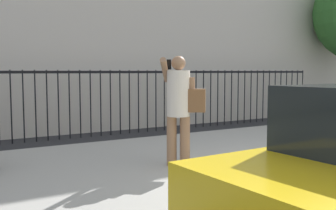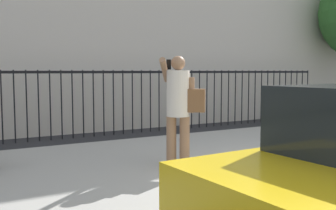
% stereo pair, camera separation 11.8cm
% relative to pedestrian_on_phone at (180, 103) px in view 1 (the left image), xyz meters
% --- Properties ---
extents(sidewalk, '(28.00, 4.40, 0.15)m').
position_rel_pedestrian_on_phone_xyz_m(sidewalk, '(1.48, 0.37, -1.03)').
color(sidewalk, '#9E9B93').
rests_on(sidewalk, ground).
extents(iron_fence, '(12.03, 0.04, 1.60)m').
position_rel_pedestrian_on_phone_xyz_m(iron_fence, '(1.48, 4.07, -0.08)').
color(iron_fence, black).
rests_on(iron_fence, ground).
extents(pedestrian_on_phone, '(0.70, 0.65, 1.64)m').
position_rel_pedestrian_on_phone_xyz_m(pedestrian_on_phone, '(0.00, 0.00, 0.00)').
color(pedestrian_on_phone, '#936B4C').
rests_on(pedestrian_on_phone, sidewalk).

